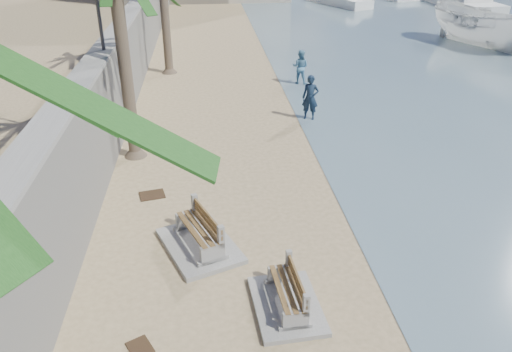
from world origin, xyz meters
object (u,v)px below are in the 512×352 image
bench_far (199,234)px  boat_cruiser (485,24)px  bench_near (287,294)px  person_b (300,65)px  person_a (310,95)px  yacht_far (338,1)px  yacht_near (456,2)px

bench_far → boat_cruiser: bearing=48.3°
bench_near → person_b: (3.23, 16.23, 0.57)m
person_a → bench_far: bearing=-97.1°
person_a → yacht_far: size_ratio=0.27×
yacht_near → yacht_far: size_ratio=1.55×
boat_cruiser → yacht_near: (6.19, 16.66, -1.07)m
bench_near → yacht_near: 45.79m
person_b → boat_cruiser: bearing=-128.5°
person_b → boat_cruiser: boat_cruiser is taller
person_b → bench_far: bearing=94.0°
bench_far → boat_cruiser: 27.71m
person_a → person_b: bearing=104.7°
bench_near → yacht_near: (22.73, 39.75, -0.02)m
person_b → yacht_far: bearing=-84.1°
bench_far → bench_near: bearing=-52.1°
bench_near → person_a: 11.53m
yacht_near → yacht_far: 11.30m
person_a → yacht_near: size_ratio=0.18×
person_a → bench_near: bearing=-83.2°
person_b → yacht_near: size_ratio=0.15×
bench_near → yacht_far: 42.94m
boat_cruiser → yacht_near: bearing=47.6°
yacht_near → bench_near: bearing=148.7°
bench_near → person_a: (2.72, 11.18, 0.70)m
person_a → boat_cruiser: boat_cruiser is taller
bench_far → person_b: (5.10, 13.83, 0.52)m
boat_cruiser → bench_far: bearing=-153.7°
boat_cruiser → yacht_far: (-5.00, 18.27, -1.07)m
bench_far → person_b: person_b is taller
bench_near → person_a: size_ratio=1.00×
bench_far → yacht_far: bearing=71.0°
yacht_near → boat_cruiser: bearing=158.0°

